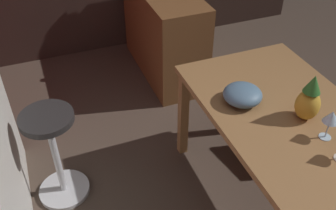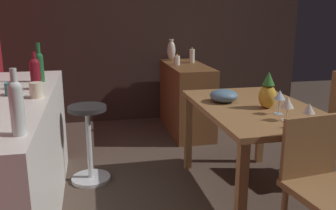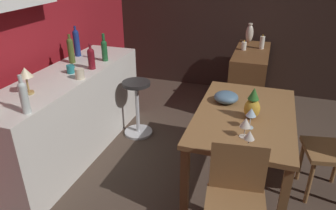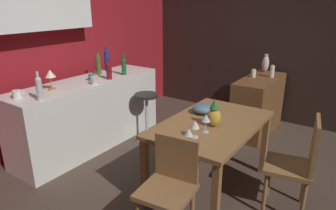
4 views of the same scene
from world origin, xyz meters
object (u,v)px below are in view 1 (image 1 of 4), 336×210
at_px(wine_glass_center, 331,118).
at_px(pineapple_centerpiece, 309,100).
at_px(dining_table, 285,124).
at_px(sideboard_cabinet, 164,32).
at_px(fruit_bowl, 243,95).
at_px(bar_stool, 55,154).

xyz_separation_m(wine_glass_center, pineapple_centerpiece, (0.17, 0.00, -0.02)).
distance_m(dining_table, sideboard_cabinet, 1.72).
bearing_deg(wine_glass_center, dining_table, 12.93).
distance_m(sideboard_cabinet, wine_glass_center, 2.00).
bearing_deg(fruit_bowl, bar_stool, 71.04).
height_order(dining_table, wine_glass_center, wine_glass_center).
xyz_separation_m(dining_table, pineapple_centerpiece, (-0.07, -0.05, 0.21)).
relative_size(dining_table, wine_glass_center, 7.76).
distance_m(sideboard_cabinet, pineapple_centerpiece, 1.83).
distance_m(sideboard_cabinet, fruit_bowl, 1.58).
bearing_deg(pineapple_centerpiece, dining_table, 36.83).
xyz_separation_m(sideboard_cabinet, pineapple_centerpiece, (-1.77, -0.14, 0.45)).
height_order(sideboard_cabinet, pineapple_centerpiece, pineapple_centerpiece).
relative_size(dining_table, sideboard_cabinet, 1.20).
bearing_deg(dining_table, fruit_bowl, 48.12).
bearing_deg(dining_table, bar_stool, 66.77).
bearing_deg(wine_glass_center, sideboard_cabinet, 4.31).
bearing_deg(dining_table, wine_glass_center, -167.07).
relative_size(bar_stool, pineapple_centerpiece, 2.46).
xyz_separation_m(dining_table, wine_glass_center, (-0.24, -0.05, 0.22)).
height_order(pineapple_centerpiece, fruit_bowl, pineapple_centerpiece).
bearing_deg(sideboard_cabinet, bar_stool, 134.86).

